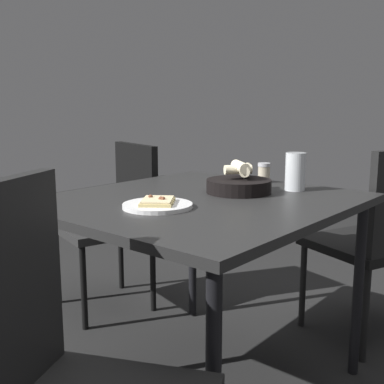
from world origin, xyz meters
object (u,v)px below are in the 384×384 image
Objects in this scene: chair_near at (380,232)px; chair_spare at (53,381)px; bread_basket at (239,183)px; chair_far at (116,213)px; pepper_shaker at (264,174)px; dining_table at (200,215)px; pizza_plate at (157,204)px; beer_glass at (295,174)px.

chair_spare reaches higher than chair_near.
chair_near reaches higher than bread_basket.
pepper_shaker is at bearing -169.90° from chair_far.
dining_table is 1.18× the size of chair_near.
pizza_plate is 0.26× the size of chair_near.
pizza_plate is 1.55× the size of beer_glass.
chair_spare is at bearing 104.37° from bread_basket.
dining_table is 1.13× the size of chair_spare.
beer_glass is 0.16× the size of chair_spare.
beer_glass is at bearing -127.14° from bread_basket.
chair_near is at bearing -139.97° from pepper_shaker.
bread_basket reaches higher than dining_table.
chair_spare reaches higher than dining_table.
dining_table is 4.56× the size of pizza_plate.
pizza_plate is at bearing 90.66° from pepper_shaker.
beer_glass is at bearing -84.30° from chair_spare.
beer_glass is at bearing -176.83° from chair_far.
chair_near is (-0.34, -0.61, -0.26)m from bread_basket.
chair_near is at bearing -116.15° from dining_table.
beer_glass is at bearing -108.03° from pizza_plate.
chair_far reaches higher than dining_table.
beer_glass reaches higher than dining_table.
beer_glass is 1.06m from chair_far.
beer_glass is at bearing -116.86° from dining_table.
pizza_plate is 0.25× the size of chair_spare.
chair_near is at bearing -111.29° from pizza_plate.
beer_glass is (-0.19, -0.37, 0.13)m from dining_table.
beer_glass is (-0.19, -0.59, 0.06)m from pizza_plate.
pepper_shaker is at bearing 40.03° from chair_near.
beer_glass is 0.17× the size of chair_near.
bread_basket is 0.23m from beer_glass.
chair_far is (0.82, -0.53, -0.24)m from pizza_plate.
bread_basket reaches higher than pepper_shaker.
bread_basket is 1.67× the size of beer_glass.
pizza_plate is 0.40m from bread_basket.
pizza_plate is 0.93× the size of bread_basket.
bread_basket is 0.28m from pepper_shaker.
pizza_plate is at bearing 71.97° from beer_glass.
beer_glass is 0.22m from pepper_shaker.
beer_glass is 0.17× the size of chair_far.
pepper_shaker reaches higher than pizza_plate.
chair_far reaches higher than pepper_shaker.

